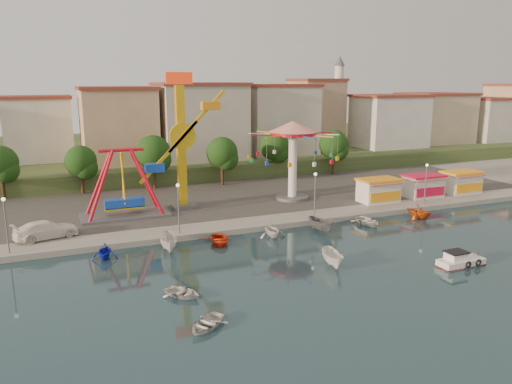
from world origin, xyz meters
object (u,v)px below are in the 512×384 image
cabin_motorboat (460,262)px  wave_swinger (293,143)px  kamikaze_tower (185,145)px  pirate_ship_ride (123,184)px  skiff (333,258)px  van (46,230)px  rowboat_a (183,292)px

cabin_motorboat → wave_swinger: bearing=96.7°
kamikaze_tower → wave_swinger: (14.28, -0.86, -0.26)m
pirate_ship_ride → kamikaze_tower: kamikaze_tower is taller
skiff → van: size_ratio=0.61×
kamikaze_tower → skiff: size_ratio=4.34×
van → cabin_motorboat: bearing=-135.9°
cabin_motorboat → skiff: bearing=157.1°
pirate_ship_ride → kamikaze_tower: 8.72m
kamikaze_tower → van: (-16.18, -6.58, -6.96)m
wave_swinger → skiff: (-7.02, -22.14, -7.46)m
pirate_ship_ride → van: bearing=-147.0°
kamikaze_tower → cabin_motorboat: bearing=-56.9°
pirate_ship_ride → cabin_motorboat: size_ratio=2.29×
pirate_ship_ride → cabin_motorboat: bearing=-45.9°
wave_swinger → rowboat_a: bearing=-132.0°
wave_swinger → van: bearing=-169.4°
cabin_motorboat → van: bearing=147.8°
cabin_motorboat → skiff: (-10.52, 4.26, 0.33)m
rowboat_a → skiff: skiff is taller
rowboat_a → skiff: (13.90, 1.10, 0.41)m
rowboat_a → skiff: size_ratio=0.82×
pirate_ship_ride → skiff: pirate_ship_ride is taller
wave_swinger → van: wave_swinger is taller
kamikaze_tower → cabin_motorboat: kamikaze_tower is taller
kamikaze_tower → cabin_motorboat: 33.52m
pirate_ship_ride → van: pirate_ship_ride is taller
pirate_ship_ride → skiff: 26.80m
kamikaze_tower → cabin_motorboat: size_ratio=3.79×
cabin_motorboat → rowboat_a: cabin_motorboat is taller
kamikaze_tower → van: 18.81m
cabin_motorboat → van: 39.78m
wave_swinger → van: 31.71m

